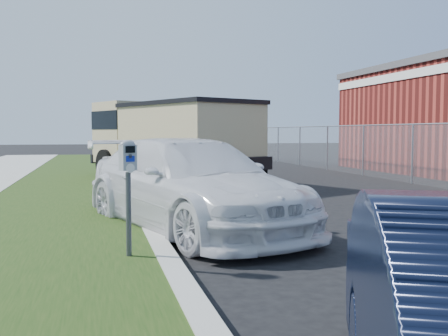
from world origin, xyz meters
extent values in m
plane|color=black|center=(0.00, 0.00, 0.00)|extent=(120.00, 120.00, 0.00)
cube|color=#97978E|center=(-2.60, 2.00, 0.07)|extent=(0.25, 50.00, 0.15)
cube|color=#19340E|center=(-4.20, 2.00, 0.07)|extent=(3.00, 50.00, 0.13)
plane|color=slate|center=(6.00, 7.00, 0.90)|extent=(0.00, 30.00, 30.00)
cylinder|color=gray|center=(6.00, 7.00, 1.80)|extent=(0.04, 30.00, 0.04)
cylinder|color=gray|center=(6.00, 7.00, 0.90)|extent=(0.06, 0.06, 1.80)
cylinder|color=gray|center=(6.00, 10.00, 0.90)|extent=(0.06, 0.06, 1.80)
cylinder|color=gray|center=(6.00, 13.00, 0.90)|extent=(0.06, 0.06, 1.80)
cylinder|color=gray|center=(6.00, 16.00, 0.90)|extent=(0.06, 0.06, 1.80)
cylinder|color=gray|center=(6.00, 19.00, 0.90)|extent=(0.06, 0.06, 1.80)
cylinder|color=gray|center=(6.00, 22.00, 0.90)|extent=(0.06, 0.06, 1.80)
cube|color=silver|center=(7.48, 8.00, 3.60)|extent=(0.06, 14.00, 0.30)
cylinder|color=#3F4247|center=(-3.03, -0.94, 0.62)|extent=(0.08, 0.08, 0.98)
cube|color=gray|center=(-3.03, -0.94, 1.28)|extent=(0.21, 0.18, 0.29)
ellipsoid|color=gray|center=(-3.03, -0.94, 1.43)|extent=(0.22, 0.19, 0.11)
cube|color=black|center=(-3.00, -1.00, 1.38)|extent=(0.11, 0.06, 0.08)
cube|color=#0D1D95|center=(-3.00, -1.00, 1.27)|extent=(0.10, 0.05, 0.07)
cylinder|color=silver|center=(-3.00, -1.00, 1.16)|extent=(0.10, 0.05, 0.11)
cube|color=#3F4247|center=(-3.00, -1.00, 1.30)|extent=(0.04, 0.02, 0.05)
imported|color=white|center=(-1.91, 1.25, 0.74)|extent=(3.57, 5.46, 1.47)
cube|color=black|center=(-1.05, 8.84, 0.72)|extent=(4.69, 6.73, 0.35)
cube|color=tan|center=(-2.02, 10.92, 1.55)|extent=(2.89, 2.62, 2.00)
cube|color=black|center=(-2.02, 10.92, 1.95)|extent=(2.92, 2.65, 0.60)
cube|color=tan|center=(-0.71, 8.11, 1.55)|extent=(3.94, 4.82, 1.60)
cube|color=black|center=(-0.71, 8.11, 2.38)|extent=(4.08, 4.95, 0.12)
cube|color=black|center=(-2.42, 11.78, 0.65)|extent=(2.24, 1.15, 0.30)
cylinder|color=black|center=(-3.02, 10.35, 0.50)|extent=(0.71, 1.04, 1.00)
cylinder|color=black|center=(-0.93, 11.32, 0.50)|extent=(0.71, 1.04, 1.00)
cylinder|color=black|center=(-1.88, 7.90, 0.50)|extent=(0.71, 1.04, 1.00)
cylinder|color=black|center=(0.21, 8.87, 0.50)|extent=(0.71, 1.04, 1.00)
cylinder|color=black|center=(-1.12, 6.27, 0.50)|extent=(0.71, 1.04, 1.00)
cylinder|color=black|center=(0.96, 7.24, 0.50)|extent=(0.71, 1.04, 1.00)
camera|label=1|loc=(-3.40, -7.06, 1.58)|focal=42.00mm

